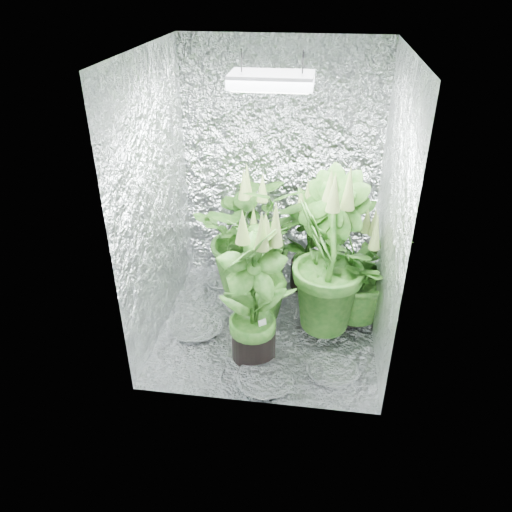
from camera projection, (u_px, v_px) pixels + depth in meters
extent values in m
plane|color=white|center=(268.00, 324.00, 3.88)|extent=(1.60, 1.60, 0.00)
cube|color=white|center=(281.00, 166.00, 4.06)|extent=(1.60, 0.02, 2.00)
cube|color=white|center=(253.00, 269.00, 2.69)|extent=(1.60, 0.02, 2.00)
cube|color=white|center=(156.00, 201.00, 3.47)|extent=(0.02, 1.60, 2.00)
cube|color=white|center=(390.00, 214.00, 3.28)|extent=(0.02, 1.60, 2.00)
cube|color=white|center=(272.00, 49.00, 2.87)|extent=(1.60, 1.60, 0.01)
cube|color=gray|center=(272.00, 80.00, 2.95)|extent=(0.50, 0.30, 0.08)
cube|color=white|center=(271.00, 88.00, 2.98)|extent=(0.46, 0.26, 0.01)
cylinder|color=black|center=(241.00, 60.00, 2.92)|extent=(0.01, 0.01, 0.13)
cylinder|color=black|center=(303.00, 62.00, 2.88)|extent=(0.01, 0.01, 0.13)
cylinder|color=black|center=(253.00, 276.00, 4.25)|extent=(0.28, 0.28, 0.25)
cylinder|color=#412D16|center=(253.00, 265.00, 4.19)|extent=(0.25, 0.25, 0.03)
imported|color=#10410D|center=(252.00, 233.00, 4.04)|extent=(1.09, 1.09, 1.02)
cone|color=olive|center=(252.00, 181.00, 3.81)|extent=(0.09, 0.09, 0.25)
cylinder|color=black|center=(306.00, 274.00, 4.29)|extent=(0.27, 0.27, 0.24)
cylinder|color=#412D16|center=(307.00, 263.00, 4.23)|extent=(0.25, 0.25, 0.03)
imported|color=#10410D|center=(308.00, 240.00, 4.12)|extent=(0.63, 0.63, 0.85)
cone|color=olive|center=(311.00, 199.00, 3.94)|extent=(0.09, 0.09, 0.24)
cylinder|color=black|center=(322.00, 309.00, 3.82)|extent=(0.31, 0.31, 0.28)
cylinder|color=#412D16|center=(323.00, 296.00, 3.76)|extent=(0.29, 0.29, 0.03)
imported|color=#10410D|center=(326.00, 254.00, 3.57)|extent=(0.86, 0.86, 1.19)
cone|color=olive|center=(332.00, 185.00, 3.31)|extent=(0.10, 0.10, 0.28)
cylinder|color=black|center=(256.00, 306.00, 3.88)|extent=(0.28, 0.28, 0.25)
cylinder|color=#412D16|center=(256.00, 294.00, 3.83)|extent=(0.26, 0.26, 0.03)
imported|color=#10410D|center=(256.00, 271.00, 3.72)|extent=(0.66, 0.66, 0.83)
cone|color=olive|center=(256.00, 228.00, 3.54)|extent=(0.09, 0.09, 0.25)
cylinder|color=black|center=(351.00, 305.00, 3.90)|extent=(0.26, 0.26, 0.23)
cylinder|color=#412D16|center=(352.00, 295.00, 3.85)|extent=(0.24, 0.24, 0.03)
imported|color=#10410D|center=(356.00, 269.00, 3.73)|extent=(0.89, 0.89, 0.85)
cone|color=olive|center=(361.00, 224.00, 3.54)|extent=(0.08, 0.08, 0.23)
cylinder|color=black|center=(254.00, 340.00, 3.50)|extent=(0.31, 0.31, 0.28)
cylinder|color=#412D16|center=(254.00, 326.00, 3.44)|extent=(0.28, 0.28, 0.03)
imported|color=#10410D|center=(254.00, 291.00, 3.29)|extent=(0.76, 0.76, 1.05)
cone|color=olive|center=(253.00, 229.00, 3.06)|extent=(0.10, 0.10, 0.28)
cylinder|color=black|center=(349.00, 313.00, 3.94)|extent=(0.14, 0.14, 0.08)
cylinder|color=black|center=(351.00, 296.00, 3.86)|extent=(0.12, 0.12, 0.10)
cylinder|color=#4C4C51|center=(344.00, 294.00, 3.88)|extent=(0.10, 0.30, 0.31)
torus|color=#4C4C51|center=(344.00, 294.00, 3.88)|extent=(0.10, 0.31, 0.32)
cube|color=white|center=(263.00, 326.00, 3.39)|extent=(0.06, 0.06, 0.09)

